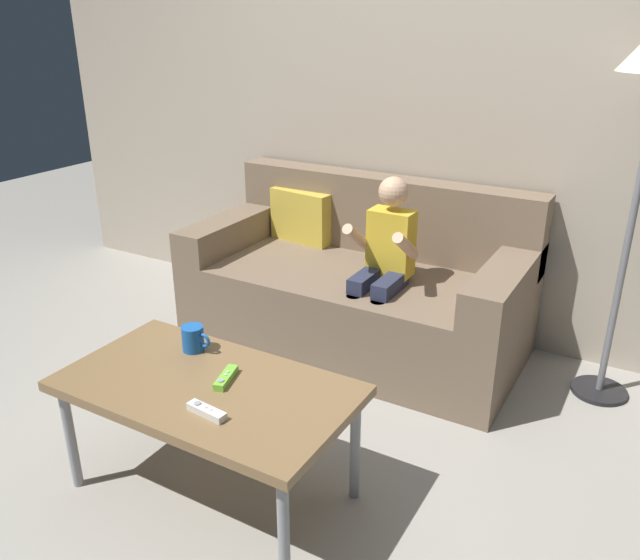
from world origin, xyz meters
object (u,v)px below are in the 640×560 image
object	(u,v)px
couch	(357,288)
game_remote_white_center	(207,411)
person_seated_on_couch	(383,263)
coffee_table	(207,394)
game_remote_lime_near_edge	(226,378)
coffee_mug	(194,339)

from	to	relation	value
couch	game_remote_white_center	xyz separation A→B (m)	(0.20, -1.41, 0.16)
couch	game_remote_white_center	bearing A→B (deg)	-82.08
person_seated_on_couch	coffee_table	bearing A→B (deg)	-96.82
coffee_table	game_remote_lime_near_edge	xyz separation A→B (m)	(0.05, 0.05, 0.05)
game_remote_white_center	coffee_table	bearing A→B (deg)	129.70
game_remote_lime_near_edge	person_seated_on_couch	bearing A→B (deg)	85.36
person_seated_on_couch	game_remote_lime_near_edge	bearing A→B (deg)	-94.64
person_seated_on_couch	coffee_table	xyz separation A→B (m)	(-0.13, -1.10, -0.13)
couch	coffee_mug	size ratio (longest dim) A/B	13.95
game_remote_white_center	coffee_mug	bearing A→B (deg)	135.32
coffee_mug	couch	bearing A→B (deg)	84.68
coffee_table	coffee_mug	world-z (taller)	coffee_mug
coffee_table	coffee_mug	bearing A→B (deg)	139.49
game_remote_lime_near_edge	game_remote_white_center	xyz separation A→B (m)	(0.07, -0.19, 0.00)
game_remote_lime_near_edge	coffee_table	bearing A→B (deg)	-134.77
couch	game_remote_lime_near_edge	distance (m)	1.24
game_remote_lime_near_edge	coffee_mug	distance (m)	0.26
game_remote_white_center	person_seated_on_couch	bearing A→B (deg)	89.26
game_remote_lime_near_edge	coffee_mug	bearing A→B (deg)	154.24
person_seated_on_couch	coffee_mug	xyz separation A→B (m)	(-0.32, -0.94, -0.04)
coffee_table	couch	bearing A→B (deg)	93.64
game_remote_lime_near_edge	game_remote_white_center	size ratio (longest dim) A/B	1.01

